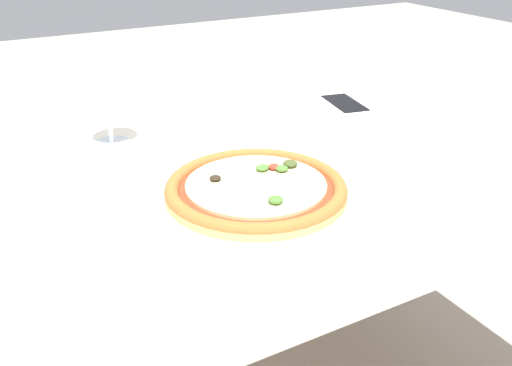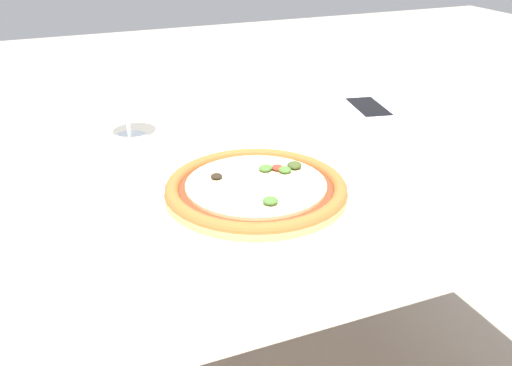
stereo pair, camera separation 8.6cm
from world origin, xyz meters
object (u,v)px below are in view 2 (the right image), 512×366
at_px(fork, 64,178).
at_px(wine_glass_far_left, 124,84).
at_px(cell_phone, 368,109).
at_px(dining_table, 284,177).
at_px(pizza_plate, 256,191).

height_order(fork, wine_glass_far_left, wine_glass_far_left).
xyz_separation_m(wine_glass_far_left, cell_phone, (0.52, -0.04, -0.10)).
height_order(dining_table, cell_phone, cell_phone).
relative_size(pizza_plate, wine_glass_far_left, 1.99).
relative_size(dining_table, fork, 7.36).
distance_m(dining_table, cell_phone, 0.26).
relative_size(wine_glass_far_left, cell_phone, 1.01).
distance_m(dining_table, fork, 0.43).
xyz_separation_m(pizza_plate, cell_phone, (0.39, 0.30, -0.01)).
bearing_deg(pizza_plate, fork, 144.06).
bearing_deg(fork, pizza_plate, -35.94).
height_order(pizza_plate, wine_glass_far_left, wine_glass_far_left).
distance_m(dining_table, wine_glass_far_left, 0.36).
distance_m(fork, wine_glass_far_left, 0.22).
distance_m(fork, cell_phone, 0.66).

